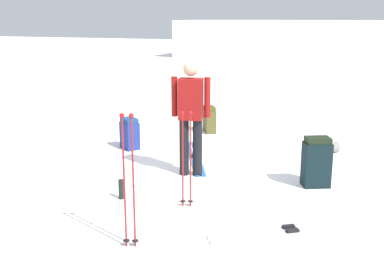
% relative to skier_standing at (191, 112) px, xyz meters
% --- Properties ---
extents(ground_plane, '(80.00, 80.00, 0.00)m').
position_rel_skier_standing_xyz_m(ground_plane, '(-0.05, 0.18, -0.95)').
color(ground_plane, white).
extents(distant_snow_ridge, '(14.07, 5.15, 2.14)m').
position_rel_skier_standing_xyz_m(distant_snow_ridge, '(-1.12, 21.21, 0.11)').
color(distant_snow_ridge, white).
rests_on(distant_snow_ridge, ground_plane).
extents(skier_standing, '(0.56, 0.28, 1.70)m').
position_rel_skier_standing_xyz_m(skier_standing, '(0.00, 0.00, 0.00)').
color(skier_standing, black).
rests_on(skier_standing, ground_plane).
extents(ski_pair_near, '(0.97, 1.81, 0.05)m').
position_rel_skier_standing_xyz_m(ski_pair_near, '(-0.23, 0.82, -0.94)').
color(ski_pair_near, '#2B63AE').
rests_on(ski_pair_near, ground_plane).
extents(ski_pair_far, '(1.65, 1.19, 0.05)m').
position_rel_skier_standing_xyz_m(ski_pair_far, '(1.68, -1.37, -0.94)').
color(ski_pair_far, silver).
rests_on(ski_pair_far, ground_plane).
extents(backpack_large_dark, '(0.43, 0.38, 0.70)m').
position_rel_skier_standing_xyz_m(backpack_large_dark, '(1.79, 0.17, -0.61)').
color(backpack_large_dark, black).
rests_on(backpack_large_dark, ground_plane).
extents(backpack_bright, '(0.36, 0.41, 0.54)m').
position_rel_skier_standing_xyz_m(backpack_bright, '(-0.56, 2.58, -0.69)').
color(backpack_bright, '#4D4822').
rests_on(backpack_bright, ground_plane).
extents(backpack_small_spare, '(0.42, 0.39, 0.56)m').
position_rel_skier_standing_xyz_m(backpack_small_spare, '(-1.52, 0.93, -0.68)').
color(backpack_small_spare, navy).
rests_on(backpack_small_spare, ground_plane).
extents(ski_poles_planted_near, '(0.16, 0.10, 1.21)m').
position_rel_skier_standing_xyz_m(ski_poles_planted_near, '(0.36, -1.11, -0.28)').
color(ski_poles_planted_near, maroon).
rests_on(ski_poles_planted_near, ground_plane).
extents(ski_poles_planted_far, '(0.16, 0.10, 1.40)m').
position_rel_skier_standing_xyz_m(ski_poles_planted_far, '(0.19, -2.28, -0.18)').
color(ski_poles_planted_far, maroon).
rests_on(ski_poles_planted_far, ground_plane).
extents(sleeping_mat_rolled, '(0.55, 0.48, 0.18)m').
position_rel_skier_standing_xyz_m(sleeping_mat_rolled, '(1.76, 1.84, -0.86)').
color(sleeping_mat_rolled, gray).
rests_on(sleeping_mat_rolled, ground_plane).
extents(thermos_bottle, '(0.07, 0.07, 0.26)m').
position_rel_skier_standing_xyz_m(thermos_bottle, '(-0.52, -1.19, -0.82)').
color(thermos_bottle, black).
rests_on(thermos_bottle, ground_plane).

